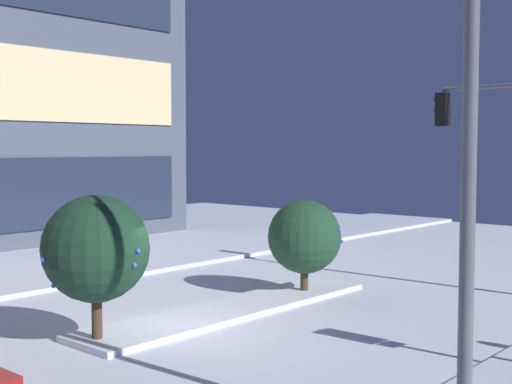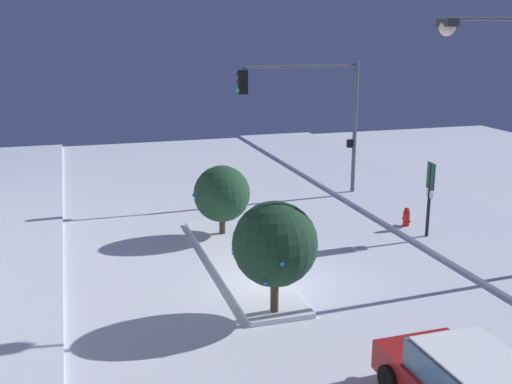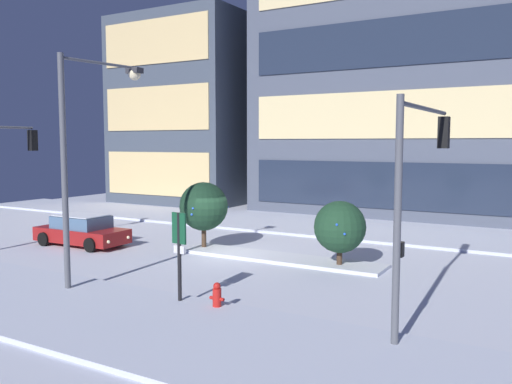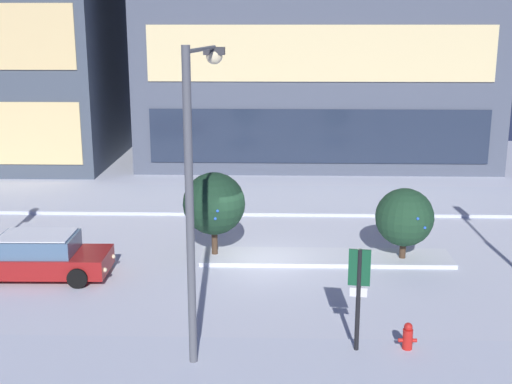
% 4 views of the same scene
% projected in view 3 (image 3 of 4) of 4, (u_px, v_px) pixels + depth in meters
% --- Properties ---
extents(ground, '(52.00, 52.00, 0.00)m').
position_uv_depth(ground, '(224.00, 256.00, 23.40)').
color(ground, silver).
extents(curb_strip_near, '(52.00, 5.20, 0.14)m').
position_uv_depth(curb_strip_near, '(65.00, 306.00, 15.95)').
color(curb_strip_near, silver).
rests_on(curb_strip_near, ground).
extents(curb_strip_far, '(52.00, 5.20, 0.14)m').
position_uv_depth(curb_strip_far, '(306.00, 227.00, 30.83)').
color(curb_strip_far, silver).
rests_on(curb_strip_far, ground).
extents(median_strip, '(9.00, 1.80, 0.14)m').
position_uv_depth(median_strip, '(280.00, 258.00, 22.63)').
color(median_strip, silver).
rests_on(median_strip, ground).
extents(office_tower_main, '(20.70, 10.24, 26.81)m').
position_uv_depth(office_tower_main, '(411.00, 21.00, 37.25)').
color(office_tower_main, '#4C5466').
rests_on(office_tower_main, ground).
extents(office_tower_secondary, '(11.15, 11.87, 15.18)m').
position_uv_depth(office_tower_secondary, '(200.00, 112.00, 46.24)').
color(office_tower_secondary, '#424C5B').
rests_on(office_tower_secondary, ground).
extents(car_near, '(4.80, 2.18, 1.49)m').
position_uv_depth(car_near, '(82.00, 231.00, 25.69)').
color(car_near, maroon).
rests_on(car_near, ground).
extents(traffic_light_corner_near_right, '(0.32, 5.62, 6.07)m').
position_uv_depth(traffic_light_corner_near_right, '(420.00, 169.00, 14.32)').
color(traffic_light_corner_near_right, '#565960').
rests_on(traffic_light_corner_near_right, ground).
extents(street_lamp_arched, '(0.74, 3.33, 7.82)m').
position_uv_depth(street_lamp_arched, '(87.00, 138.00, 18.00)').
color(street_lamp_arched, '#565960').
rests_on(street_lamp_arched, ground).
extents(fire_hydrant, '(0.48, 0.26, 0.86)m').
position_uv_depth(fire_hydrant, '(217.00, 297.00, 15.71)').
color(fire_hydrant, red).
rests_on(fire_hydrant, ground).
extents(parking_info_sign, '(0.55, 0.13, 2.85)m').
position_uv_depth(parking_info_sign, '(179.00, 246.00, 16.16)').
color(parking_info_sign, black).
rests_on(parking_info_sign, ground).
extents(decorated_tree_median, '(2.28, 2.28, 3.15)m').
position_uv_depth(decorated_tree_median, '(204.00, 206.00, 24.54)').
color(decorated_tree_median, '#473323').
rests_on(decorated_tree_median, ground).
extents(decorated_tree_left_of_median, '(2.06, 2.09, 2.67)m').
position_uv_depth(decorated_tree_left_of_median, '(340.00, 227.00, 21.01)').
color(decorated_tree_left_of_median, '#473323').
rests_on(decorated_tree_left_of_median, ground).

